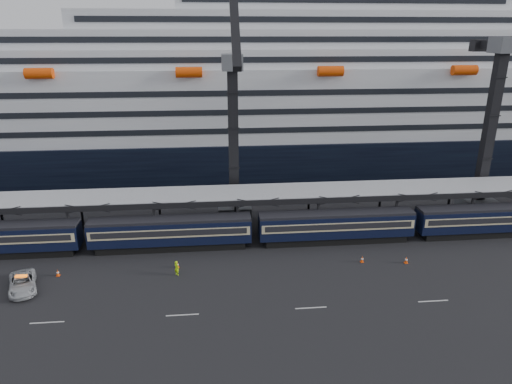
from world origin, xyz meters
TOP-DOWN VIEW (x-y plane):
  - ground at (0.00, 0.00)m, footprint 260.00×260.00m
  - train at (-4.65, 10.00)m, footprint 133.05×3.00m
  - canopy at (0.00, 14.00)m, footprint 130.00×6.25m
  - cruise_ship at (-1.08, 45.99)m, footprint 214.09×28.84m
  - crane_dark_near at (-20.00, 18.59)m, footprint 4.50×17.75m
  - crane_dark_mid at (15.00, 17.59)m, footprint 4.50×18.24m
  - pickup_truck at (-42.20, 1.96)m, footprint 4.15×5.85m
  - worker at (-26.98, 3.52)m, footprint 0.70×0.69m
  - traffic_cone_a at (-39.60, 4.51)m, footprint 0.38×0.38m
  - traffic_cone_b at (-27.01, 5.13)m, footprint 0.34×0.34m
  - traffic_cone_c at (-6.35, 4.40)m, footprint 0.38×0.38m
  - traffic_cone_d at (-1.49, 3.71)m, footprint 0.41×0.41m

SIDE VIEW (x-z plane):
  - ground at x=0.00m, z-range 0.00..0.00m
  - traffic_cone_b at x=-27.01m, z-range 0.00..0.68m
  - traffic_cone_a at x=-39.60m, z-range 0.00..0.76m
  - traffic_cone_c at x=-6.35m, z-range 0.00..0.76m
  - traffic_cone_d at x=-1.49m, z-range -0.01..0.81m
  - pickup_truck at x=-42.20m, z-range 0.00..1.48m
  - worker at x=-26.98m, z-range 0.00..1.63m
  - train at x=-4.65m, z-range 0.18..4.23m
  - canopy at x=0.00m, z-range 2.49..8.01m
  - crane_dark_near at x=-20.00m, z-range -5.61..29.47m
  - cruise_ship at x=-1.08m, z-range -4.66..29.34m
  - crane_dark_mid at x=15.00m, z-range -6.46..33.18m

